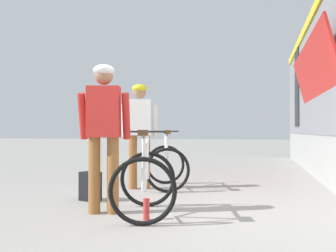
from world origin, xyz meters
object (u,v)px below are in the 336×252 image
cyclist_near_in_red (104,124)px  cyclist_far_in_white (139,126)px  backpack_on_platform (90,186)px  bicycle_near_white (145,180)px  bicycle_far_silver (166,164)px  water_bottle_near_the_bikes (146,209)px

cyclist_near_in_red → cyclist_far_in_white: bearing=94.8°
cyclist_near_in_red → backpack_on_platform: (-0.51, 0.75, -0.85)m
bicycle_near_white → bicycle_far_silver: same height
cyclist_near_in_red → backpack_on_platform: size_ratio=4.40×
cyclist_far_in_white → bicycle_near_white: bearing=-71.0°
bicycle_far_silver → water_bottle_near_the_bikes: (0.33, -2.36, -0.28)m
bicycle_near_white → water_bottle_near_the_bikes: bicycle_near_white is taller
bicycle_far_silver → backpack_on_platform: bicycle_far_silver is taller
bicycle_far_silver → backpack_on_platform: (-0.76, -1.41, -0.20)m
cyclist_near_in_red → bicycle_far_silver: cyclist_near_in_red is taller
cyclist_near_in_red → water_bottle_near_the_bikes: (0.58, -0.21, -0.94)m
bicycle_near_white → bicycle_far_silver: size_ratio=0.99×
cyclist_near_in_red → backpack_on_platform: bearing=124.1°
cyclist_near_in_red → bicycle_near_white: bearing=0.9°
water_bottle_near_the_bikes → cyclist_near_in_red: bearing=160.4°
bicycle_near_white → backpack_on_platform: (-1.02, 0.74, -0.20)m
water_bottle_near_the_bikes → backpack_on_platform: bearing=138.7°
backpack_on_platform → bicycle_near_white: bearing=-13.7°
cyclist_near_in_red → bicycle_near_white: cyclist_near_in_red is taller
cyclist_near_in_red → bicycle_near_white: size_ratio=1.47×
bicycle_near_white → backpack_on_platform: 1.27m
bicycle_near_white → cyclist_near_in_red: bearing=-179.1°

